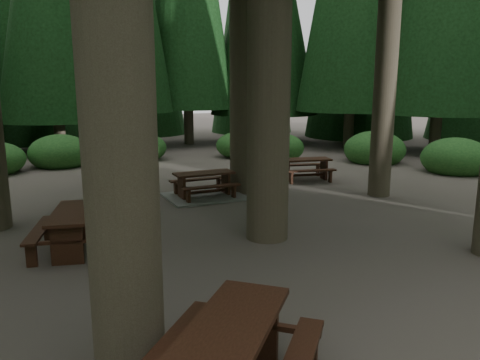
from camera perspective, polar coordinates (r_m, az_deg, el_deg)
name	(u,v)px	position (r m, az deg, el deg)	size (l,w,h in m)	color
ground	(236,246)	(9.11, -0.45, -8.10)	(80.00, 80.00, 0.00)	#4B443D
picnic_table_b	(73,225)	(9.28, -19.70, -5.14)	(1.86, 2.09, 0.76)	black
picnic_table_c	(204,189)	(12.95, -4.38, -1.12)	(2.13, 1.78, 0.70)	gray
picnic_table_d	(305,166)	(15.39, 7.97, 1.73)	(1.90, 1.68, 0.70)	black
picnic_table_e	(230,351)	(4.79, -1.26, -20.10)	(2.45, 2.45, 0.83)	black
shrub_ring	(250,213)	(9.93, 1.24, -4.00)	(23.86, 24.64, 1.49)	#1D551E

